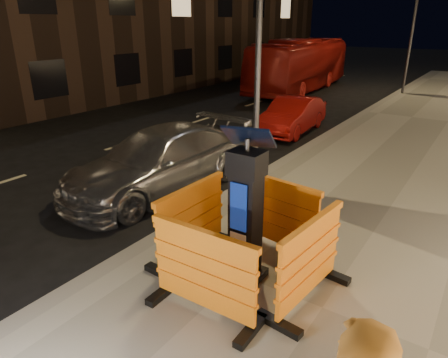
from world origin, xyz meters
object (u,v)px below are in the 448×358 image
Objects in this scene: car_silver at (161,189)px; car_red at (291,132)px; barrier_back at (277,214)px; bus_doubledecker at (299,90)px; barrier_bldgside at (309,261)px; barrier_front at (204,273)px; parking_kiosk at (246,210)px; barrier_kerbside at (191,222)px.

car_silver is 6.28m from car_red.
barrier_back is 0.15× the size of bus_doubledecker.
barrier_front is at bearing 140.83° from barrier_bldgside.
parking_kiosk reaches higher than car_silver.
barrier_bldgside is 9.21m from car_red.
car_red is (-3.14, 9.17, -0.73)m from barrier_front.
bus_doubledecker is (-6.71, 17.73, -0.73)m from barrier_front.
parking_kiosk is 1.06m from barrier_back.
barrier_front is 4.53m from car_silver.
barrier_back is (0.00, 1.90, 0.00)m from barrier_front.
barrier_bldgside is at bearing -18.55° from car_silver.
bus_doubledecker is at bearing 115.62° from parking_kiosk.
barrier_front is 0.42× the size of car_red.
barrier_back is 1.00× the size of barrier_bldgside.
parking_kiosk is at bearing -24.24° from car_silver.
bus_doubledecker reaches higher than barrier_back.
barrier_bldgside is 0.42× the size of car_red.
barrier_kerbside reaches higher than car_red.
barrier_front is 18.97m from bus_doubledecker.
barrier_back is at bearing -43.17° from barrier_kerbside.
barrier_front is 1.34m from barrier_bldgside.
bus_doubledecker reaches higher than barrier_kerbside.
barrier_bldgside is at bearing -38.17° from barrier_back.
barrier_front is at bearing -133.17° from barrier_kerbside.
parking_kiosk is 1.06m from barrier_front.
parking_kiosk is 18.11m from bus_doubledecker.
barrier_kerbside is at bearing -78.39° from car_red.
parking_kiosk reaches higher than barrier_kerbside.
parking_kiosk reaches higher than car_red.
parking_kiosk is 4.10m from car_silver.
car_red is (-2.19, 8.22, -0.73)m from barrier_kerbside.
barrier_bldgside is 4.82m from car_silver.
parking_kiosk is 8.88m from car_red.
barrier_kerbside is 0.42× the size of car_red.
barrier_bldgside is (1.90, 0.00, 0.00)m from barrier_kerbside.
car_red is 0.37× the size of bus_doubledecker.
car_silver is 15.19m from bus_doubledecker.
parking_kiosk is 0.45× the size of car_silver.
bus_doubledecker is (-3.57, 8.55, 0.00)m from car_red.
parking_kiosk is at bearing 88.83° from barrier_front.
barrier_front is at bearing -74.41° from car_red.
parking_kiosk is at bearing 95.83° from barrier_bldgside.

